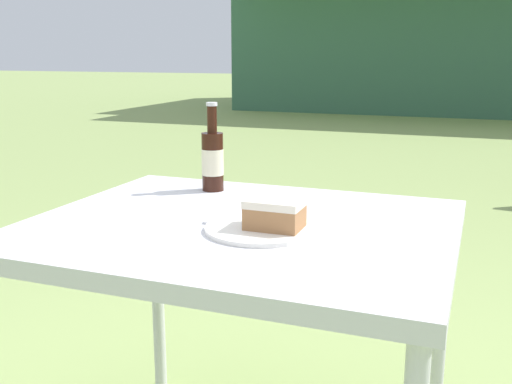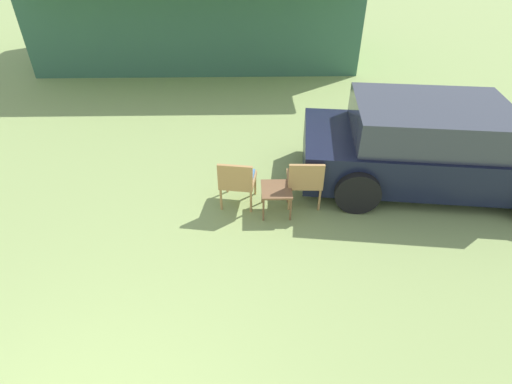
# 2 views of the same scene
# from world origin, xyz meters

# --- Properties ---
(cabin_building) EXTENTS (8.95, 5.48, 3.10)m
(cabin_building) POSITION_xyz_m (0.26, 11.96, 1.56)
(cabin_building) COLOR #38664C
(cabin_building) RESTS_ON ground_plane
(parked_car) EXTENTS (4.51, 2.52, 1.40)m
(parked_car) POSITION_xyz_m (4.69, 4.51, 0.68)
(parked_car) COLOR black
(parked_car) RESTS_ON ground_plane
(wicker_chair_cushioned) EXTENTS (0.60, 0.61, 0.82)m
(wicker_chair_cushioned) POSITION_xyz_m (1.49, 3.93, 0.47)
(wicker_chair_cushioned) COLOR #B2844C
(wicker_chair_cushioned) RESTS_ON ground_plane
(wicker_chair_plain) EXTENTS (0.54, 0.55, 0.82)m
(wicker_chair_plain) POSITION_xyz_m (2.52, 3.91, 0.47)
(wicker_chair_plain) COLOR #B2844C
(wicker_chair_plain) RESTS_ON ground_plane
(garden_side_table) EXTENTS (0.46, 0.50, 0.42)m
(garden_side_table) POSITION_xyz_m (2.08, 3.73, 0.37)
(garden_side_table) COLOR brown
(garden_side_table) RESTS_ON ground_plane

